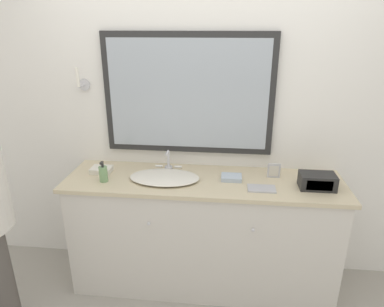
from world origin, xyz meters
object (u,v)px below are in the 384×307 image
Objects in this scene: sink_basin at (165,177)px; picture_frame at (274,171)px; soap_bottle at (103,174)px; appliance_box at (317,181)px.

sink_basin is 4.65× the size of picture_frame.
soap_bottle is (-0.43, -0.08, 0.04)m from sink_basin.
sink_basin is at bearing -171.79° from picture_frame.
appliance_box is at bearing -1.66° from sink_basin.
sink_basin reaches higher than picture_frame.
sink_basin is 2.12× the size of appliance_box.
picture_frame reaches higher than appliance_box.
soap_bottle is 0.64× the size of appliance_box.
appliance_box is (1.07, -0.03, 0.03)m from sink_basin.
picture_frame is at bearing 9.12° from soap_bottle.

